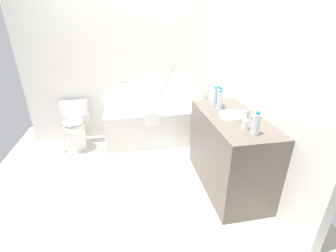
# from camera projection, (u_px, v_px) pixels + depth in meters

# --- Properties ---
(ground_plane) EXTENTS (3.76, 3.76, 0.00)m
(ground_plane) POSITION_uv_depth(u_px,v_px,m) (136.00, 175.00, 3.06)
(ground_plane) COLOR beige
(wall_back_tiled) EXTENTS (3.16, 0.10, 2.38)m
(wall_back_tiled) POSITION_uv_depth(u_px,v_px,m) (127.00, 65.00, 3.72)
(wall_back_tiled) COLOR white
(wall_back_tiled) RESTS_ON ground_plane
(wall_right_mirror) EXTENTS (0.10, 2.89, 2.38)m
(wall_right_mirror) POSITION_uv_depth(u_px,v_px,m) (250.00, 81.00, 2.80)
(wall_right_mirror) COLOR white
(wall_right_mirror) RESTS_ON ground_plane
(bathtub) EXTENTS (1.69, 0.65, 1.22)m
(bathtub) POSITION_uv_depth(u_px,v_px,m) (159.00, 123.00, 3.83)
(bathtub) COLOR silver
(bathtub) RESTS_ON ground_plane
(toilet) EXTENTS (0.40, 0.51, 0.72)m
(toilet) POSITION_uv_depth(u_px,v_px,m) (75.00, 126.00, 3.60)
(toilet) COLOR white
(toilet) RESTS_ON ground_plane
(vanity_counter) EXTENTS (0.59, 1.25, 0.90)m
(vanity_counter) POSITION_uv_depth(u_px,v_px,m) (229.00, 152.00, 2.74)
(vanity_counter) COLOR #6B6056
(vanity_counter) RESTS_ON ground_plane
(sink_basin) EXTENTS (0.28, 0.28, 0.04)m
(sink_basin) POSITION_uv_depth(u_px,v_px,m) (233.00, 116.00, 2.50)
(sink_basin) COLOR white
(sink_basin) RESTS_ON vanity_counter
(sink_faucet) EXTENTS (0.10, 0.15, 0.09)m
(sink_faucet) POSITION_uv_depth(u_px,v_px,m) (248.00, 113.00, 2.53)
(sink_faucet) COLOR silver
(sink_faucet) RESTS_ON vanity_counter
(water_bottle_0) EXTENTS (0.07, 0.07, 0.22)m
(water_bottle_0) POSITION_uv_depth(u_px,v_px,m) (256.00, 124.00, 2.11)
(water_bottle_0) COLOR silver
(water_bottle_0) RESTS_ON vanity_counter
(water_bottle_1) EXTENTS (0.06, 0.06, 0.23)m
(water_bottle_1) POSITION_uv_depth(u_px,v_px,m) (220.00, 98.00, 2.80)
(water_bottle_1) COLOR silver
(water_bottle_1) RESTS_ON vanity_counter
(water_bottle_2) EXTENTS (0.06, 0.06, 0.22)m
(water_bottle_2) POSITION_uv_depth(u_px,v_px,m) (215.00, 97.00, 2.85)
(water_bottle_2) COLOR silver
(water_bottle_2) RESTS_ON vanity_counter
(water_bottle_3) EXTENTS (0.06, 0.06, 0.22)m
(water_bottle_3) POSITION_uv_depth(u_px,v_px,m) (220.00, 100.00, 2.72)
(water_bottle_3) COLOR silver
(water_bottle_3) RESTS_ON vanity_counter
(water_bottle_4) EXTENTS (0.06, 0.06, 0.21)m
(water_bottle_4) POSITION_uv_depth(u_px,v_px,m) (218.00, 95.00, 2.94)
(water_bottle_4) COLOR silver
(water_bottle_4) RESTS_ON vanity_counter
(drinking_glass_0) EXTENTS (0.06, 0.06, 0.09)m
(drinking_glass_0) POSITION_uv_depth(u_px,v_px,m) (245.00, 124.00, 2.24)
(drinking_glass_0) COLOR white
(drinking_glass_0) RESTS_ON vanity_counter
(bath_mat) EXTENTS (0.65, 0.33, 0.01)m
(bath_mat) POSITION_uv_depth(u_px,v_px,m) (175.00, 155.00, 3.51)
(bath_mat) COLOR white
(bath_mat) RESTS_ON ground_plane
(toilet_paper_roll) EXTENTS (0.11, 0.11, 0.12)m
(toilet_paper_roll) POSITION_uv_depth(u_px,v_px,m) (62.00, 148.00, 3.57)
(toilet_paper_roll) COLOR white
(toilet_paper_roll) RESTS_ON ground_plane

